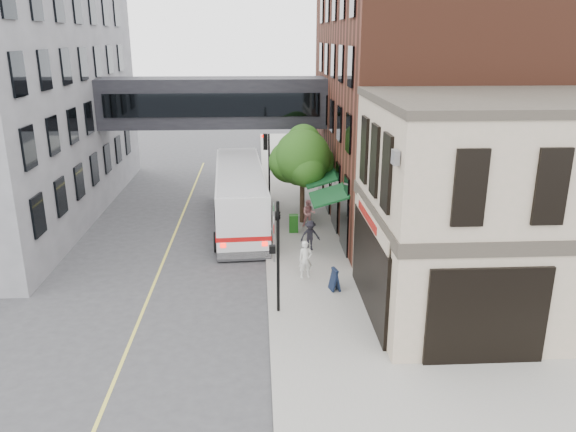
{
  "coord_description": "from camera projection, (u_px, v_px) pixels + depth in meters",
  "views": [
    {
      "loc": [
        -0.31,
        -17.9,
        10.48
      ],
      "look_at": [
        0.87,
        3.66,
        3.53
      ],
      "focal_mm": 35.0,
      "sensor_mm": 36.0,
      "label": 1
    }
  ],
  "objects": [
    {
      "name": "street_sign_pole",
      "position": [
        274.0,
        227.0,
        26.32
      ],
      "size": [
        0.08,
        0.75,
        3.0
      ],
      "color": "gray",
      "rests_on": "sidewalk_main"
    },
    {
      "name": "street_tree",
      "position": [
        302.0,
        158.0,
        31.72
      ],
      "size": [
        3.8,
        3.2,
        5.6
      ],
      "color": "#382619",
      "rests_on": "sidewalk_main"
    },
    {
      "name": "traffic_signal_far",
      "position": [
        267.0,
        155.0,
        35.39
      ],
      "size": [
        0.53,
        0.28,
        4.5
      ],
      "color": "black",
      "rests_on": "sidewalk_main"
    },
    {
      "name": "pedestrian_c",
      "position": [
        310.0,
        235.0,
        28.14
      ],
      "size": [
        1.1,
        0.77,
        1.56
      ],
      "primitive_type": "imported",
      "rotation": [
        0.0,
        0.0,
        0.2
      ],
      "color": "black",
      "rests_on": "sidewalk_main"
    },
    {
      "name": "sidewalk_main",
      "position": [
        297.0,
        218.0,
        33.62
      ],
      "size": [
        4.0,
        60.0,
        0.15
      ],
      "primitive_type": "cube",
      "color": "gray",
      "rests_on": "ground"
    },
    {
      "name": "newspaper_box",
      "position": [
        294.0,
        223.0,
        30.86
      ],
      "size": [
        0.5,
        0.44,
        0.97
      ],
      "primitive_type": "cube",
      "rotation": [
        0.0,
        0.0,
        -0.02
      ],
      "color": "#195714",
      "rests_on": "sidewalk_main"
    },
    {
      "name": "corner_building",
      "position": [
        503.0,
        209.0,
        21.31
      ],
      "size": [
        10.19,
        8.12,
        8.45
      ],
      "color": "tan",
      "rests_on": "ground"
    },
    {
      "name": "lane_marking",
      "position": [
        170.0,
        245.0,
        29.48
      ],
      "size": [
        0.12,
        40.0,
        0.01
      ],
      "primitive_type": "cube",
      "color": "#D8CC4C",
      "rests_on": "ground"
    },
    {
      "name": "pedestrian_b",
      "position": [
        309.0,
        213.0,
        31.62
      ],
      "size": [
        0.78,
        0.62,
        1.56
      ],
      "primitive_type": "imported",
      "rotation": [
        0.0,
        0.0,
        -0.04
      ],
      "color": "pink",
      "rests_on": "sidewalk_main"
    },
    {
      "name": "skyway_bridge",
      "position": [
        214.0,
        102.0,
        35.2
      ],
      "size": [
        14.0,
        3.18,
        3.0
      ],
      "color": "black",
      "rests_on": "ground"
    },
    {
      "name": "traffic_signal_near",
      "position": [
        277.0,
        243.0,
        21.24
      ],
      "size": [
        0.44,
        0.22,
        4.6
      ],
      "color": "black",
      "rests_on": "sidewalk_main"
    },
    {
      "name": "pedestrian_a",
      "position": [
        305.0,
        259.0,
        24.92
      ],
      "size": [
        0.7,
        0.53,
        1.71
      ],
      "primitive_type": "imported",
      "rotation": [
        0.0,
        0.0,
        0.21
      ],
      "color": "white",
      "rests_on": "sidewalk_main"
    },
    {
      "name": "brick_building",
      "position": [
        432.0,
        98.0,
        32.87
      ],
      "size": [
        13.76,
        18.0,
        14.0
      ],
      "color": "#4E2618",
      "rests_on": "ground"
    },
    {
      "name": "ground",
      "position": [
        270.0,
        340.0,
        20.24
      ],
      "size": [
        120.0,
        120.0,
        0.0
      ],
      "primitive_type": "plane",
      "color": "#38383A",
      "rests_on": "ground"
    },
    {
      "name": "bus",
      "position": [
        240.0,
        193.0,
        32.3
      ],
      "size": [
        3.46,
        12.22,
        3.25
      ],
      "color": "silver",
      "rests_on": "ground"
    },
    {
      "name": "sandwich_board",
      "position": [
        335.0,
        279.0,
        23.78
      ],
      "size": [
        0.46,
        0.61,
        0.97
      ],
      "primitive_type": "cube",
      "rotation": [
        0.0,
        0.0,
        0.23
      ],
      "color": "#101B32",
      "rests_on": "sidewalk_main"
    }
  ]
}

